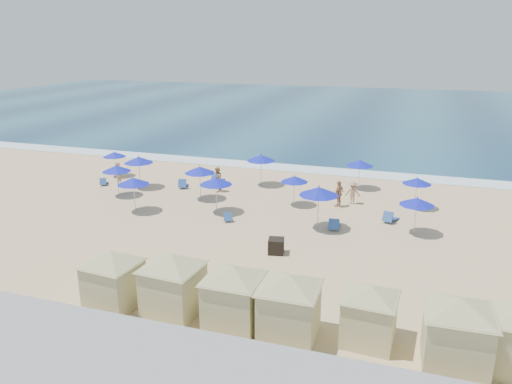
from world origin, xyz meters
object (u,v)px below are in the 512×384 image
umbrella_0 (114,154)px  umbrella_1 (116,168)px  trash_bin (276,246)px  umbrella_6 (216,181)px  cabana_5 (458,324)px  umbrella_7 (294,179)px  umbrella_9 (360,163)px  umbrella_5 (200,170)px  umbrella_11 (417,201)px  cabana_3 (289,298)px  umbrella_3 (133,181)px  beachgoer_0 (119,173)px  umbrella_10 (417,181)px  beachgoer_1 (217,179)px  cabana_1 (173,277)px  umbrella_4 (261,158)px  cabana_2 (234,289)px  beachgoer_3 (353,193)px  beachgoer_2 (339,194)px  cabana_4 (370,307)px  umbrella_2 (139,160)px  cabana_0 (113,273)px

umbrella_0 → umbrella_1: size_ratio=0.91×
trash_bin → umbrella_6: bearing=126.3°
cabana_5 → umbrella_7: bearing=122.0°
umbrella_9 → umbrella_5: bearing=-149.3°
trash_bin → umbrella_11: bearing=25.8°
umbrella_11 → cabana_3: bearing=-108.8°
umbrella_3 → beachgoer_0: (-4.50, 5.12, -1.17)m
umbrella_0 → umbrella_5: umbrella_5 is taller
cabana_5 → umbrella_10: (-1.73, 17.38, 0.24)m
umbrella_3 → beachgoer_1: size_ratio=1.28×
cabana_1 → beachgoer_1: bearing=106.7°
umbrella_4 → cabana_5: bearing=-55.6°
trash_bin → cabana_5: bearing=-51.7°
cabana_5 → umbrella_5: cabana_5 is taller
trash_bin → cabana_2: size_ratio=0.18×
umbrella_11 → beachgoer_3: size_ratio=1.44×
trash_bin → cabana_2: 7.38m
umbrella_5 → beachgoer_3: bearing=12.6°
umbrella_3 → umbrella_10: (17.58, 6.55, -0.17)m
umbrella_5 → umbrella_4: bearing=57.4°
umbrella_0 → umbrella_9: size_ratio=0.93×
trash_bin → beachgoer_0: size_ratio=0.44×
beachgoer_2 → cabana_4: bearing=35.1°
umbrella_2 → beachgoer_2: 15.27m
umbrella_4 → umbrella_2: bearing=-157.5°
cabana_4 → beachgoer_0: 25.87m
cabana_5 → umbrella_7: cabana_5 is taller
umbrella_10 → beachgoer_0: size_ratio=1.20×
beachgoer_3 → umbrella_3: bearing=21.7°
beachgoer_0 → umbrella_0: bearing=33.4°
umbrella_2 → beachgoer_0: 2.29m
beachgoer_3 → cabana_4: bearing=97.0°
cabana_0 → umbrella_7: 16.05m
trash_bin → cabana_1: cabana_1 is taller
beachgoer_1 → umbrella_2: bearing=-90.1°
umbrella_1 → cabana_4: bearing=-33.7°
cabana_1 → beachgoer_3: (5.02, 16.87, -0.85)m
cabana_1 → beachgoer_1: size_ratio=2.43×
beachgoer_2 → umbrella_6: bearing=-41.5°
umbrella_4 → umbrella_7: (3.65, -3.98, -0.31)m
cabana_5 → umbrella_5: bearing=138.1°
cabana_5 → umbrella_1: (-22.32, 13.47, 0.38)m
beachgoer_0 → beachgoer_2: beachgoer_0 is taller
cabana_1 → umbrella_0: size_ratio=2.13×
cabana_1 → umbrella_5: bearing=110.5°
cabana_4 → umbrella_11: 12.02m
cabana_5 → cabana_3: bearing=-179.5°
umbrella_2 → cabana_4: bearing=-38.8°
cabana_5 → umbrella_7: 18.18m
umbrella_0 → umbrella_7: (15.95, -2.69, 0.01)m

